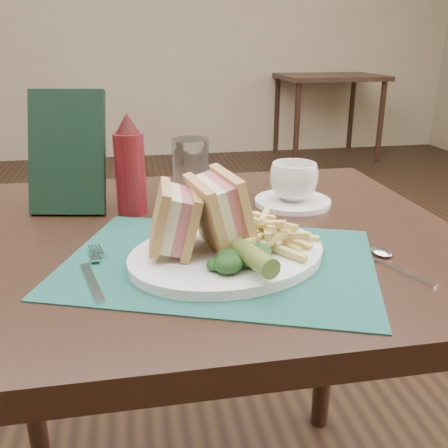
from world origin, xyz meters
The scene contains 18 objects.
floor centered at (0.00, 0.00, 0.00)m, with size 7.00×7.00×0.00m, color black.
wall_back centered at (0.00, 3.50, 0.00)m, with size 6.00×6.00×0.00m, color tan.
table_main centered at (0.00, -0.50, 0.38)m, with size 0.90×0.75×0.75m, color black, non-canonical shape.
table_bg_right centered at (1.69, 3.19, 0.38)m, with size 0.90×0.75×0.75m, color black, non-canonical shape.
placemat centered at (0.02, -0.63, 0.75)m, with size 0.45×0.32×0.00m, color #174C42.
plate centered at (0.03, -0.63, 0.76)m, with size 0.30×0.24×0.01m, color white, non-canonical shape.
sandwich_half_a centered at (-0.07, -0.61, 0.82)m, with size 0.06×0.10×0.09m, color tan, non-canonical shape.
sandwich_half_b centered at (0.00, -0.62, 0.82)m, with size 0.06×0.12×0.10m, color tan, non-canonical shape.
kale_garnish centered at (0.03, -0.68, 0.78)m, with size 0.11×0.08×0.03m, color #143413, non-canonical shape.
pickle_spear centered at (0.05, -0.69, 0.79)m, with size 0.03×0.03×0.12m, color #546727.
fries_pile centered at (0.09, -0.61, 0.79)m, with size 0.18×0.20×0.05m, color #D3BF69, non-canonical shape.
fork centered at (-0.16, -0.64, 0.76)m, with size 0.03×0.17×0.01m, color silver, non-canonical shape.
spoon centered at (0.27, -0.69, 0.76)m, with size 0.03×0.15×0.01m, color silver, non-canonical shape.
saucer centered at (0.21, -0.38, 0.76)m, with size 0.15×0.15×0.01m, color white.
coffee_cup centered at (0.21, -0.38, 0.80)m, with size 0.09×0.09×0.07m, color white.
drinking_glass centered at (0.01, -0.35, 0.81)m, with size 0.07×0.07×0.13m, color white.
ketchup_bottle centered at (-0.11, -0.38, 0.84)m, with size 0.06×0.06×0.19m, color #601015, non-canonical shape.
check_presenter centered at (-0.22, -0.34, 0.86)m, with size 0.14×0.01×0.23m, color black.
Camera 1 is at (-0.10, -1.29, 1.06)m, focal length 40.00 mm.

